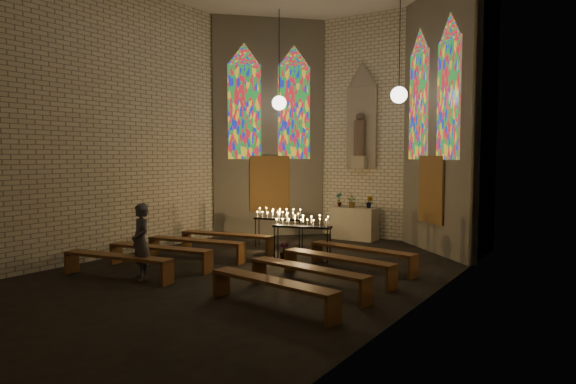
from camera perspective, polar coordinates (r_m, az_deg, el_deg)
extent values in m
plane|color=black|center=(11.57, -4.48, -8.94)|extent=(12.00, 12.00, 0.00)
cube|color=beige|center=(16.47, 8.30, 7.14)|extent=(8.00, 0.02, 7.00)
cube|color=beige|center=(14.09, -17.72, 7.53)|extent=(0.02, 12.00, 7.00)
cube|color=beige|center=(9.44, 15.37, 9.41)|extent=(0.02, 12.00, 7.00)
cube|color=beige|center=(16.76, -2.17, 7.12)|extent=(2.72, 2.72, 7.00)
cube|color=beige|center=(14.34, 16.32, 7.49)|extent=(2.72, 2.72, 7.00)
cube|color=#4C3F8C|center=(16.51, -4.88, 8.90)|extent=(0.78, 0.78, 3.00)
cube|color=#4C3F8C|center=(16.79, 0.68, 8.83)|extent=(0.78, 0.78, 3.00)
cube|color=#4C3F8C|center=(15.02, 14.32, 9.28)|extent=(0.78, 0.78, 3.00)
cube|color=#4C3F8C|center=(13.59, 17.41, 9.79)|extent=(0.78, 0.78, 3.00)
cube|color=brown|center=(16.59, -2.05, 0.93)|extent=(0.95, 0.95, 1.80)
cube|color=brown|center=(14.25, 15.58, 0.29)|extent=(0.95, 0.95, 1.80)
cube|color=gray|center=(16.40, 8.18, 7.15)|extent=(1.00, 0.12, 2.60)
cone|color=gray|center=(16.58, 8.24, 12.86)|extent=(1.00, 1.00, 0.80)
cube|color=#AFA78E|center=(16.25, 7.94, 3.30)|extent=(0.45, 0.30, 0.40)
cylinder|color=brown|center=(16.26, 7.97, 5.95)|extent=(0.36, 0.36, 1.10)
sphere|color=brown|center=(16.29, 7.99, 8.23)|extent=(0.26, 0.26, 0.26)
sphere|color=white|center=(15.80, -0.98, 9.86)|extent=(0.44, 0.44, 0.44)
cylinder|color=black|center=(16.00, -0.99, 14.85)|extent=(0.02, 0.02, 2.80)
sphere|color=white|center=(14.06, 12.23, 10.50)|extent=(0.44, 0.44, 0.44)
cylinder|color=black|center=(14.28, 12.31, 16.09)|extent=(0.02, 0.02, 2.80)
cube|color=#AFA78E|center=(16.09, 7.38, -3.49)|extent=(1.40, 0.60, 1.00)
imported|color=#4C723F|center=(16.29, 5.71, -0.83)|extent=(0.27, 0.22, 0.45)
imported|color=#4C723F|center=(15.99, 7.18, -1.06)|extent=(0.42, 0.40, 0.37)
imported|color=#4C723F|center=(15.90, 9.03, -1.09)|extent=(0.21, 0.17, 0.38)
imported|color=#4C723F|center=(12.86, -0.43, -6.60)|extent=(0.31, 0.31, 0.44)
cube|color=black|center=(14.55, -1.04, -3.00)|extent=(1.45, 0.64, 0.04)
cylinder|color=black|center=(14.74, -3.64, -4.55)|extent=(0.03, 0.03, 0.80)
cylinder|color=black|center=(14.26, 1.26, -4.83)|extent=(0.03, 0.03, 0.80)
cylinder|color=black|center=(14.98, -3.23, -4.41)|extent=(0.03, 0.03, 0.80)
cylinder|color=black|center=(14.51, 1.60, -4.68)|extent=(0.03, 0.03, 0.80)
cube|color=black|center=(12.75, 1.58, -3.87)|extent=(1.50, 0.69, 0.05)
cylinder|color=black|center=(12.91, -1.53, -5.70)|extent=(0.03, 0.03, 0.82)
cylinder|color=black|center=(12.51, 4.41, -6.03)|extent=(0.03, 0.03, 0.82)
cylinder|color=black|center=(13.16, -1.12, -5.51)|extent=(0.03, 0.03, 0.82)
cylinder|color=black|center=(12.77, 4.71, -5.82)|extent=(0.03, 0.03, 0.82)
cube|color=brown|center=(13.97, -6.84, -4.71)|extent=(2.68, 0.78, 0.06)
cube|color=brown|center=(14.71, -11.19, -5.26)|extent=(0.12, 0.38, 0.48)
cube|color=brown|center=(13.40, -2.04, -6.09)|extent=(0.12, 0.38, 0.48)
cube|color=brown|center=(11.87, 8.18, -6.28)|extent=(2.68, 0.78, 0.06)
cube|color=brown|center=(12.66, 3.24, -6.69)|extent=(0.12, 0.38, 0.48)
cube|color=brown|center=(11.27, 13.72, -8.14)|extent=(0.12, 0.38, 0.48)
cube|color=brown|center=(13.08, -10.21, -5.34)|extent=(2.68, 0.78, 0.06)
cube|color=brown|center=(13.88, -14.65, -5.87)|extent=(0.12, 0.38, 0.48)
cube|color=brown|center=(12.45, -5.22, -6.89)|extent=(0.12, 0.38, 0.48)
cube|color=brown|center=(10.81, 5.50, -7.27)|extent=(2.68, 0.78, 0.06)
cube|color=brown|center=(11.65, 0.30, -7.63)|extent=(0.12, 0.38, 0.48)
cube|color=brown|center=(10.17, 11.48, -9.43)|extent=(0.12, 0.38, 0.48)
cube|color=brown|center=(12.25, -14.06, -6.04)|extent=(2.68, 0.78, 0.06)
cube|color=brown|center=(13.12, -18.54, -6.52)|extent=(0.12, 0.38, 0.48)
cube|color=brown|center=(11.55, -8.93, -7.78)|extent=(0.12, 0.38, 0.48)
cube|color=brown|center=(9.78, 2.24, -8.46)|extent=(2.68, 0.78, 0.06)
cube|color=brown|center=(10.68, -3.21, -8.70)|extent=(0.12, 0.38, 0.48)
cube|color=brown|center=(9.09, 8.67, -11.01)|extent=(0.12, 0.38, 0.48)
cube|color=brown|center=(11.48, -18.47, -6.80)|extent=(2.68, 0.78, 0.06)
cube|color=brown|center=(12.42, -22.90, -7.22)|extent=(0.12, 0.38, 0.48)
cube|color=brown|center=(10.71, -13.26, -8.78)|extent=(0.12, 0.38, 0.48)
cube|color=brown|center=(8.79, -1.81, -9.88)|extent=(2.68, 0.78, 0.06)
cube|color=brown|center=(9.76, -7.41, -9.95)|extent=(0.12, 0.38, 0.48)
cube|color=brown|center=(8.05, 5.08, -12.96)|extent=(0.12, 0.38, 0.48)
imported|color=#4A4A54|center=(11.18, -16.03, -5.34)|extent=(0.68, 0.57, 1.60)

